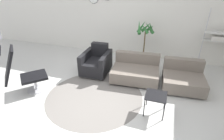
% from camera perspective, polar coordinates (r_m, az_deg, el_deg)
% --- Properties ---
extents(ground_plane, '(12.00, 12.00, 0.00)m').
position_cam_1_polar(ground_plane, '(4.17, -4.29, -8.69)').
color(ground_plane, silver).
extents(wall_back, '(12.00, 0.09, 2.80)m').
position_cam_1_polar(wall_back, '(6.10, 5.72, 17.48)').
color(wall_back, silver).
rests_on(wall_back, ground_plane).
extents(round_rug, '(2.26, 2.26, 0.01)m').
position_cam_1_polar(round_rug, '(4.19, -5.71, -8.45)').
color(round_rug, slate).
rests_on(round_rug, ground_plane).
extents(lounge_chair, '(1.02, 1.05, 1.25)m').
position_cam_1_polar(lounge_chair, '(4.47, -28.77, 0.74)').
color(lounge_chair, '#BCBCC1').
rests_on(lounge_chair, ground_plane).
extents(armchair_red, '(0.77, 0.93, 0.80)m').
position_cam_1_polar(armchair_red, '(5.08, -5.07, 2.25)').
color(armchair_red, silver).
rests_on(armchair_red, ground_plane).
extents(couch_low, '(1.29, 1.02, 0.65)m').
position_cam_1_polar(couch_low, '(4.79, 7.71, -0.35)').
color(couch_low, black).
rests_on(couch_low, ground_plane).
extents(couch_second, '(1.05, 1.00, 0.65)m').
position_cam_1_polar(couch_second, '(4.74, 22.11, -2.67)').
color(couch_second, black).
rests_on(couch_second, ground_plane).
extents(side_table, '(0.41, 0.41, 0.43)m').
position_cam_1_polar(side_table, '(3.60, 14.13, -8.59)').
color(side_table, black).
rests_on(side_table, ground_plane).
extents(potted_plant, '(0.57, 0.56, 1.41)m').
position_cam_1_polar(potted_plant, '(5.51, 10.61, 9.52)').
color(potted_plant, '#333338').
rests_on(potted_plant, ground_plane).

